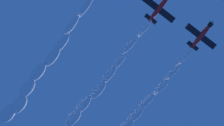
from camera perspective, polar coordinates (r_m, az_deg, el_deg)
airplane_lead at (r=73.06m, az=14.83°, el=4.61°), size 7.18×8.02×2.33m
airplane_left_wingman at (r=70.34m, az=8.02°, el=9.20°), size 7.17×8.02×2.23m
smoke_trail_left_wingman at (r=75.92m, az=-5.59°, el=-8.31°), size 38.32×7.65×6.56m
smoke_trail_right_wingman at (r=73.73m, az=-13.08°, el=-2.96°), size 37.59×8.02×6.37m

